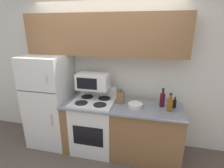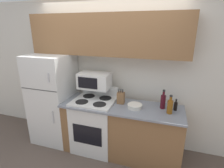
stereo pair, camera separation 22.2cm
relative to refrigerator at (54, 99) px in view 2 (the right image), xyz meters
The scene contains 12 objects.
ground_plane 1.31m from the refrigerator, 20.12° to the right, with size 12.00×12.00×0.00m, color brown.
wall_back 1.13m from the refrigerator, 21.95° to the left, with size 8.00×0.05×2.55m.
lower_cabinets 1.37m from the refrigerator, ahead, with size 1.92×0.65×0.89m.
refrigerator is the anchor object (origin of this frame).
upper_cabinets 1.51m from the refrigerator, 12.32° to the left, with size 2.63×0.30×0.66m.
stove 0.91m from the refrigerator, ahead, with size 0.69×0.63×1.08m.
microwave 0.90m from the refrigerator, ahead, with size 0.53×0.33×0.26m.
knife_block 1.30m from the refrigerator, ahead, with size 0.11×0.10×0.25m.
bowl 1.54m from the refrigerator, ahead, with size 0.23×0.23×0.07m.
bottle_wine_red 1.95m from the refrigerator, ahead, with size 0.08×0.08×0.30m.
bottle_soy_sauce 2.13m from the refrigerator, ahead, with size 0.05×0.05×0.18m.
bottle_whiskey 2.06m from the refrigerator, ahead, with size 0.08×0.08×0.28m.
Camera 2 is at (1.00, -2.17, 2.08)m, focal length 28.00 mm.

